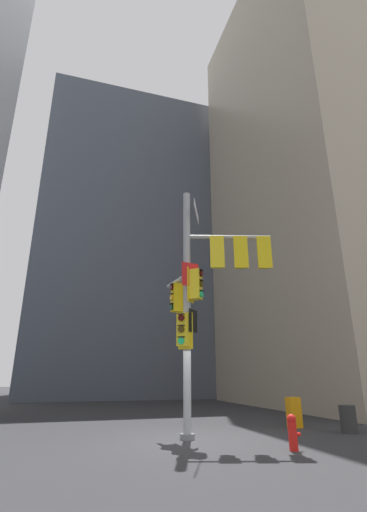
{
  "coord_description": "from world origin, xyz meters",
  "views": [
    {
      "loc": [
        -3.45,
        -11.03,
        1.77
      ],
      "look_at": [
        -0.19,
        -0.24,
        5.56
      ],
      "focal_mm": 25.01,
      "sensor_mm": 36.0,
      "label": 1
    }
  ],
  "objects_px": {
    "signal_pole_assembly": "(204,287)",
    "fire_hydrant": "(293,431)",
    "trash_bin": "(348,419)",
    "newspaper_box": "(294,412)"
  },
  "relations": [
    {
      "from": "signal_pole_assembly",
      "to": "fire_hydrant",
      "type": "distance_m",
      "value": 4.93
    },
    {
      "from": "signal_pole_assembly",
      "to": "newspaper_box",
      "type": "height_order",
      "value": "signal_pole_assembly"
    },
    {
      "from": "newspaper_box",
      "to": "trash_bin",
      "type": "height_order",
      "value": "newspaper_box"
    },
    {
      "from": "signal_pole_assembly",
      "to": "fire_hydrant",
      "type": "bearing_deg",
      "value": -56.21
    },
    {
      "from": "newspaper_box",
      "to": "signal_pole_assembly",
      "type": "bearing_deg",
      "value": -160.51
    },
    {
      "from": "signal_pole_assembly",
      "to": "trash_bin",
      "type": "distance_m",
      "value": 6.45
    },
    {
      "from": "newspaper_box",
      "to": "fire_hydrant",
      "type": "bearing_deg",
      "value": -123.74
    },
    {
      "from": "fire_hydrant",
      "to": "signal_pole_assembly",
      "type": "bearing_deg",
      "value": 123.79
    },
    {
      "from": "newspaper_box",
      "to": "trash_bin",
      "type": "xyz_separation_m",
      "value": [
        1.02,
        -1.57,
        -0.1
      ]
    },
    {
      "from": "signal_pole_assembly",
      "to": "trash_bin",
      "type": "relative_size",
      "value": 9.6
    }
  ]
}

